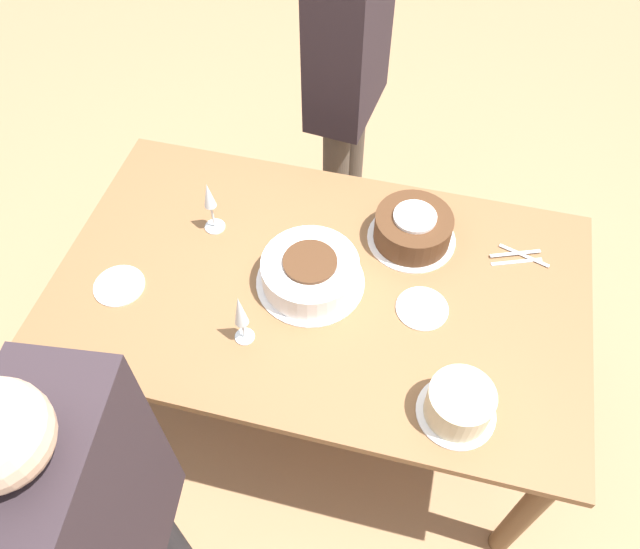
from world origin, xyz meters
TOP-DOWN VIEW (x-y plane):
  - ground_plane at (0.00, 0.00)m, footprint 12.00×12.00m
  - dining_table at (0.00, 0.00)m, footprint 1.68×0.99m
  - cake_center_white at (0.03, -0.00)m, footprint 0.34×0.34m
  - cake_front_chocolate at (-0.25, -0.25)m, footprint 0.29×0.29m
  - cake_back_decorated at (-0.47, 0.33)m, footprint 0.22×0.22m
  - wine_glass_near at (0.17, 0.24)m, footprint 0.06×0.06m
  - wine_glass_far at (0.40, -0.14)m, footprint 0.07×0.07m
  - dessert_plate_left at (-0.33, 0.02)m, footprint 0.16×0.16m
  - dessert_plate_right at (0.61, 0.16)m, footprint 0.16×0.16m
  - fork_pile at (-0.60, -0.26)m, footprint 0.19×0.10m
  - person_cutting at (0.11, -0.87)m, footprint 0.26×0.42m
  - person_watching at (0.28, 0.89)m, footprint 0.27×0.42m

SIDE VIEW (x-z plane):
  - ground_plane at x=0.00m, z-range 0.00..0.00m
  - dining_table at x=0.00m, z-range 0.28..1.05m
  - dessert_plate_left at x=-0.33m, z-range 0.77..0.77m
  - dessert_plate_right at x=0.61m, z-range 0.77..0.77m
  - fork_pile at x=-0.60m, z-range 0.77..0.78m
  - cake_center_white at x=0.03m, z-range 0.76..0.87m
  - cake_front_chocolate at x=-0.25m, z-range 0.76..0.88m
  - cake_back_decorated at x=-0.47m, z-range 0.76..0.88m
  - wine_glass_near at x=0.17m, z-range 0.80..1.00m
  - wine_glass_far at x=0.40m, z-range 0.80..1.00m
  - person_watching at x=0.28m, z-range 0.16..1.73m
  - person_cutting at x=0.11m, z-range 0.16..1.75m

